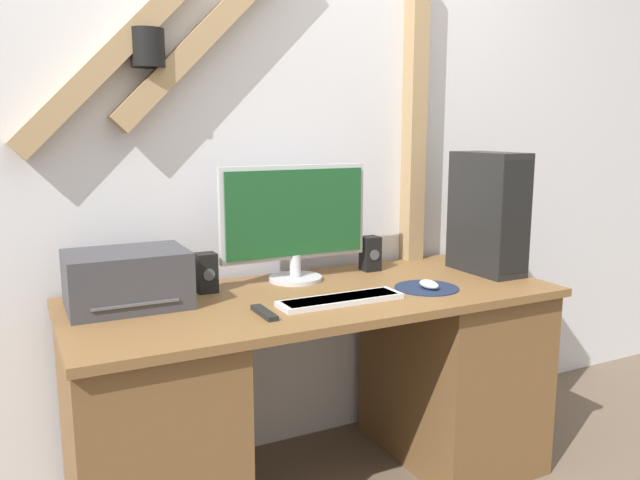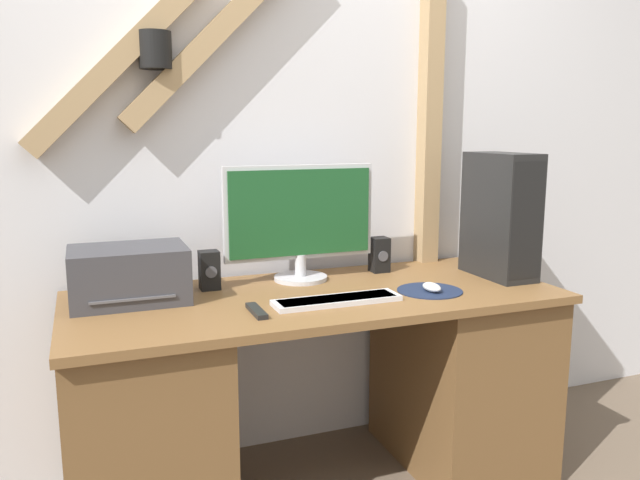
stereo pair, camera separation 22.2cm
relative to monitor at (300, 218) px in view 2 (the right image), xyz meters
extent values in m
cube|color=silver|center=(-0.01, 0.20, 0.34)|extent=(6.40, 0.05, 2.70)
cube|color=#9E7F56|center=(-0.28, 0.14, 0.69)|extent=(0.73, 0.08, 0.73)
cube|color=#9E7F56|center=(0.65, 0.14, 0.37)|extent=(0.08, 0.08, 1.32)
cube|color=#9E7F56|center=(-0.62, 0.14, 0.59)|extent=(0.70, 0.08, 0.70)
cylinder|color=black|center=(-0.51, 0.12, 0.62)|extent=(0.12, 0.12, 0.13)
cube|color=brown|center=(-0.01, -0.22, -0.26)|extent=(1.76, 0.73, 0.03)
cube|color=brown|center=(-0.63, -0.22, -0.64)|extent=(0.49, 0.67, 0.74)
cube|color=brown|center=(0.61, -0.22, -0.64)|extent=(0.49, 0.67, 0.74)
cylinder|color=#B7B7BC|center=(0.00, 0.00, -0.24)|extent=(0.21, 0.21, 0.02)
cylinder|color=#B7B7BC|center=(0.00, 0.00, -0.19)|extent=(0.04, 0.04, 0.09)
cube|color=#B7B7BC|center=(0.00, 0.01, 0.02)|extent=(0.60, 0.03, 0.36)
cube|color=#194C23|center=(0.00, -0.01, 0.02)|extent=(0.57, 0.01, 0.33)
cube|color=silver|center=(0.01, -0.36, -0.24)|extent=(0.44, 0.12, 0.02)
cube|color=white|center=(0.01, -0.36, -0.23)|extent=(0.41, 0.10, 0.01)
cylinder|color=#19233D|center=(0.39, -0.34, -0.24)|extent=(0.24, 0.24, 0.00)
ellipsoid|color=silver|center=(0.38, -0.35, -0.23)|extent=(0.05, 0.09, 0.03)
cube|color=black|center=(0.76, -0.22, 0.00)|extent=(0.16, 0.33, 0.49)
cube|color=black|center=(0.76, -0.38, 0.00)|extent=(0.14, 0.01, 0.44)
cube|color=#38383D|center=(-0.65, -0.08, -0.15)|extent=(0.39, 0.28, 0.19)
cube|color=#515156|center=(-0.65, -0.17, -0.20)|extent=(0.27, 0.13, 0.01)
cube|color=black|center=(-0.36, -0.02, -0.17)|extent=(0.07, 0.07, 0.14)
cylinder|color=#47474C|center=(-0.36, -0.05, -0.17)|extent=(0.04, 0.00, 0.04)
cube|color=black|center=(0.35, 0.02, -0.17)|extent=(0.07, 0.07, 0.14)
cylinder|color=#47474C|center=(0.35, -0.02, -0.17)|extent=(0.04, 0.00, 0.04)
cube|color=black|center=(-0.28, -0.38, -0.24)|extent=(0.03, 0.16, 0.02)
camera|label=1|loc=(-0.98, -2.17, 0.34)|focal=35.00mm
camera|label=2|loc=(-0.78, -2.26, 0.34)|focal=35.00mm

